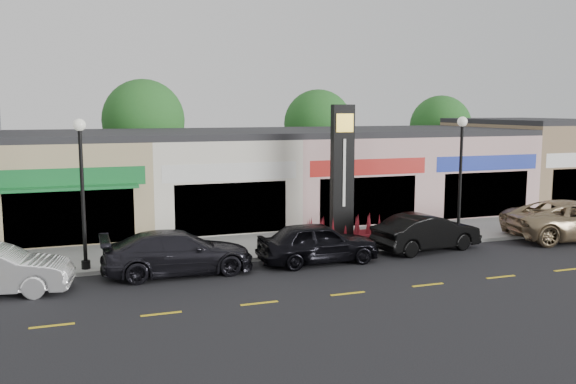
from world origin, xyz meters
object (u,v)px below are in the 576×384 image
object	(u,v)px
lamp_west_near	(82,179)
car_dark_sedan	(178,252)
lamp_east_near	(461,165)
car_black_conv	(426,232)
car_black_sedan	(318,242)
car_gold_suv	(575,220)
pylon_sign	(342,192)

from	to	relation	value
lamp_west_near	car_dark_sedan	size ratio (longest dim) A/B	1.00
lamp_east_near	car_black_conv	size ratio (longest dim) A/B	1.15
car_black_sedan	car_black_conv	distance (m)	5.14
lamp_east_near	car_black_conv	xyz separation A→B (m)	(-2.29, -1.02, -2.69)
lamp_east_near	car_black_sedan	bearing A→B (deg)	-168.92
lamp_west_near	lamp_east_near	size ratio (longest dim) A/B	1.00
car_dark_sedan	car_black_sedan	distance (m)	5.41
car_gold_suv	car_black_conv	bearing A→B (deg)	96.16
pylon_sign	car_gold_suv	xyz separation A→B (m)	(10.38, -3.02, -1.38)
pylon_sign	lamp_west_near	bearing A→B (deg)	-171.23
car_dark_sedan	car_gold_suv	distance (m)	18.20
car_black_sedan	car_dark_sedan	bearing A→B (deg)	87.28
car_dark_sedan	car_gold_suv	size ratio (longest dim) A/B	0.85
lamp_east_near	car_black_sedan	size ratio (longest dim) A/B	1.15
lamp_east_near	car_black_sedan	distance (m)	8.01
pylon_sign	car_gold_suv	bearing A→B (deg)	-16.24
car_black_sedan	lamp_west_near	bearing A→B (deg)	79.66
car_black_sedan	car_gold_suv	xyz separation A→B (m)	(12.80, 0.13, 0.09)
lamp_east_near	car_black_conv	distance (m)	3.68
car_dark_sedan	car_black_conv	distance (m)	10.53
lamp_west_near	car_black_sedan	xyz separation A→B (m)	(8.58, -1.45, -2.67)
lamp_west_near	car_black_sedan	bearing A→B (deg)	-9.60
lamp_east_near	car_gold_suv	xyz separation A→B (m)	(5.38, -1.33, -2.58)
car_black_conv	pylon_sign	bearing A→B (deg)	36.01
pylon_sign	car_dark_sedan	xyz separation A→B (m)	(-7.82, -2.96, -1.48)
car_gold_suv	lamp_east_near	bearing A→B (deg)	84.63
lamp_west_near	car_black_sedan	distance (m)	9.11
pylon_sign	car_gold_suv	world-z (taller)	pylon_sign
lamp_east_near	car_black_sedan	xyz separation A→B (m)	(-7.42, -1.45, -2.67)
car_black_conv	car_gold_suv	xyz separation A→B (m)	(7.67, -0.31, 0.11)
lamp_west_near	lamp_east_near	xyz separation A→B (m)	(16.00, 0.00, 0.00)
lamp_west_near	car_black_sedan	world-z (taller)	lamp_west_near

